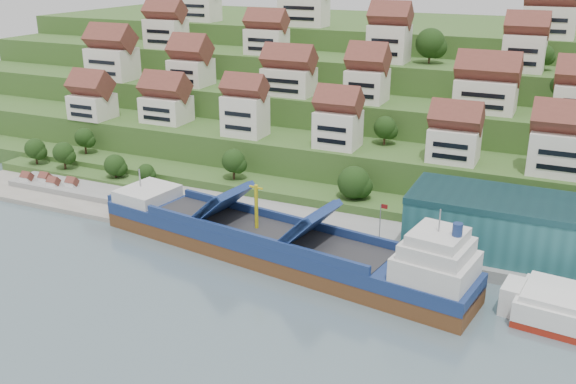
% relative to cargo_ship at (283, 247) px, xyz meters
% --- Properties ---
extents(ground, '(300.00, 300.00, 0.00)m').
position_rel_cargo_ship_xyz_m(ground, '(-3.48, -0.72, -3.09)').
color(ground, slate).
rests_on(ground, ground).
extents(quay, '(180.00, 14.00, 2.20)m').
position_rel_cargo_ship_xyz_m(quay, '(16.52, 14.28, -1.99)').
color(quay, gray).
rests_on(quay, ground).
extents(pebble_beach, '(45.00, 20.00, 1.00)m').
position_rel_cargo_ship_xyz_m(pebble_beach, '(-61.48, 11.28, -2.59)').
color(pebble_beach, gray).
rests_on(pebble_beach, ground).
extents(hillside, '(260.00, 128.00, 31.00)m').
position_rel_cargo_ship_xyz_m(hillside, '(-3.48, 102.83, 7.57)').
color(hillside, '#2D4C1E').
rests_on(hillside, ground).
extents(hillside_village, '(159.89, 65.07, 28.95)m').
position_rel_cargo_ship_xyz_m(hillside_village, '(-2.49, 59.12, 20.83)').
color(hillside_village, white).
rests_on(hillside_village, ground).
extents(hillside_trees, '(142.30, 61.82, 30.52)m').
position_rel_cargo_ship_xyz_m(hillside_trees, '(-11.74, 44.24, 13.66)').
color(hillside_trees, '#1E3C14').
rests_on(hillside_trees, ground).
extents(flagpole, '(1.28, 0.16, 8.00)m').
position_rel_cargo_ship_xyz_m(flagpole, '(14.63, 9.28, 3.79)').
color(flagpole, gray).
rests_on(flagpole, quay).
extents(beach_huts, '(14.40, 3.70, 2.20)m').
position_rel_cargo_ship_xyz_m(beach_huts, '(-63.48, 10.03, -0.99)').
color(beach_huts, white).
rests_on(beach_huts, pebble_beach).
extents(cargo_ship, '(73.08, 21.92, 15.94)m').
position_rel_cargo_ship_xyz_m(cargo_ship, '(0.00, 0.00, 0.00)').
color(cargo_ship, '#58341B').
rests_on(cargo_ship, ground).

